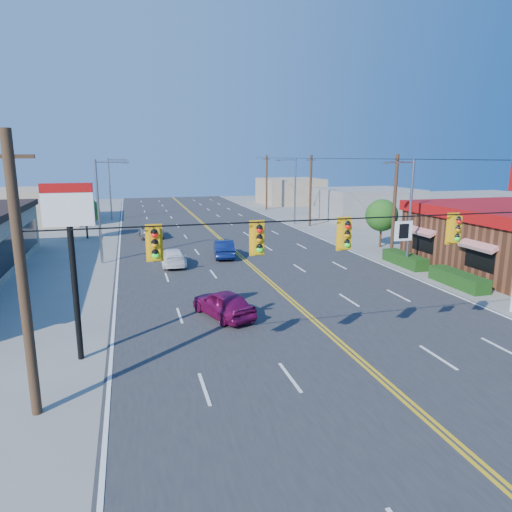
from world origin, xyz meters
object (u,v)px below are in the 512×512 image
object	(u,v)px
signal_span	(371,247)
pizza_hut_sign	(70,235)
car_silver	(151,231)
car_magenta	(223,305)
car_white	(173,258)
car_blue	(224,249)

from	to	relation	value
signal_span	pizza_hut_sign	xyz separation A→B (m)	(-10.88, 4.00, 0.30)
signal_span	car_silver	distance (m)	33.78
car_magenta	car_silver	distance (m)	25.76
pizza_hut_sign	car_silver	distance (m)	29.52
car_magenta	signal_span	bearing A→B (deg)	100.35
signal_span	car_white	bearing A→B (deg)	106.08
car_white	car_silver	size ratio (longest dim) A/B	0.92
signal_span	car_blue	xyz separation A→B (m)	(-1.27, 21.36, -4.16)
pizza_hut_sign	car_white	distance (m)	17.01
car_white	pizza_hut_sign	bearing A→B (deg)	71.04
signal_span	car_white	world-z (taller)	signal_span
car_white	car_silver	distance (m)	13.36
pizza_hut_sign	car_silver	world-z (taller)	pizza_hut_sign
signal_span	car_silver	size ratio (longest dim) A/B	5.06
pizza_hut_sign	car_silver	size ratio (longest dim) A/B	1.42
signal_span	car_blue	world-z (taller)	signal_span
signal_span	pizza_hut_sign	distance (m)	11.60
pizza_hut_sign	car_blue	bearing A→B (deg)	61.04
pizza_hut_sign	car_white	world-z (taller)	pizza_hut_sign
car_blue	car_silver	size ratio (longest dim) A/B	0.91
pizza_hut_sign	car_white	size ratio (longest dim) A/B	1.54
pizza_hut_sign	car_blue	world-z (taller)	pizza_hut_sign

